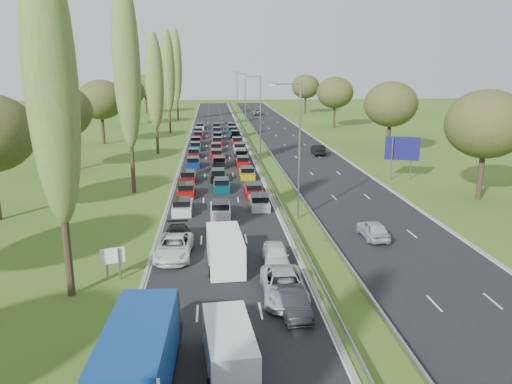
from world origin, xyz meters
name	(u,v)px	position (x,y,z in m)	size (l,w,h in m)	color
ground	(259,151)	(4.50, 80.00, 0.00)	(260.00, 260.00, 0.00)	#3B571B
near_carriageway	(217,149)	(-2.25, 82.50, 0.00)	(10.50, 215.00, 0.04)	black
far_carriageway	(298,148)	(11.25, 82.50, 0.00)	(10.50, 215.00, 0.04)	black
central_reservation	(258,145)	(4.50, 82.50, 0.55)	(2.36, 215.00, 0.32)	gray
lamp_columns	(260,115)	(4.50, 78.00, 6.00)	(0.18, 140.18, 12.00)	gray
poplar_row	(145,73)	(-11.50, 68.17, 12.39)	(2.80, 127.80, 22.44)	#2D2116
woodland_left	(52,114)	(-22.00, 62.63, 7.68)	(8.00, 166.00, 11.10)	#2D2116
woodland_right	(412,109)	(24.00, 66.67, 7.68)	(8.00, 153.00, 11.10)	#2D2116
traffic_queue_fill	(217,152)	(-2.25, 77.48, 0.44)	(9.11, 69.26, 0.80)	silver
near_car_2	(174,247)	(-5.84, 34.61, 0.76)	(2.46, 5.33, 1.48)	white
near_car_3	(178,237)	(-5.72, 36.85, 0.71)	(1.92, 4.73, 1.37)	black
near_car_7	(222,250)	(-2.44, 33.85, 0.68)	(1.84, 4.52, 1.31)	#044149
near_car_9	(293,302)	(1.24, 25.55, 0.68)	(1.40, 4.02, 1.33)	black
near_car_10	(284,286)	(1.02, 27.51, 0.78)	(2.51, 5.44, 1.51)	#AEB1B8
near_car_12	(276,255)	(1.15, 32.36, 0.75)	(1.73, 4.29, 1.46)	silver
far_car_0	(373,229)	(9.51, 37.31, 0.73)	(1.69, 4.19, 1.43)	#AEB1B8
far_car_1	(318,150)	(13.24, 75.83, 0.79)	(1.63, 4.67, 1.54)	black
far_car_2	(257,112)	(9.68, 142.62, 0.82)	(2.67, 5.79, 1.61)	slate
blue_lorry	(143,354)	(-5.96, 19.12, 1.91)	(2.41, 8.69, 3.67)	black
white_van_front	(229,346)	(-2.42, 20.87, 1.06)	(2.01, 5.13, 2.06)	silver
white_van_rear	(225,249)	(-2.28, 32.87, 1.17)	(2.24, 5.71, 2.29)	white
info_sign	(113,259)	(-9.40, 31.06, 1.37)	(1.47, 0.49, 2.10)	gray
direction_sign	(402,150)	(19.40, 57.55, 3.57)	(3.83, 1.35, 5.20)	gray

